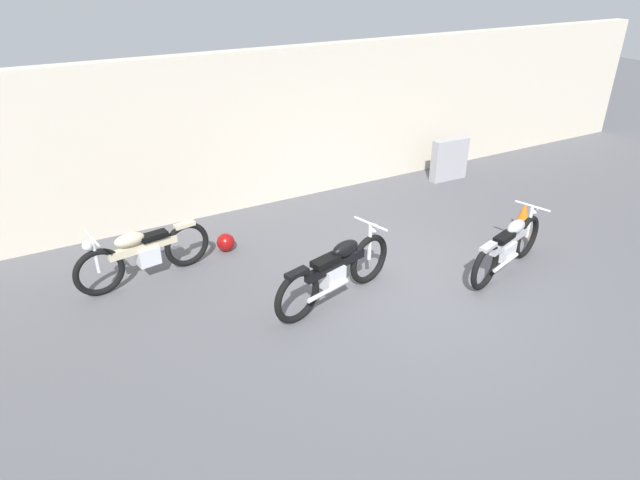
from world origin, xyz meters
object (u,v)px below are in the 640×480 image
Objects in this scene: stone_marker at (449,159)px; motorcycle_cream at (143,253)px; helmet at (226,242)px; traffic_cone at (523,217)px; motorcycle_black at (336,271)px; motorcycle_silver at (508,246)px.

motorcycle_cream is (-6.39, -0.95, 0.00)m from stone_marker.
traffic_cone reaches higher than helmet.
motorcycle_black is 1.09× the size of motorcycle_silver.
motorcycle_black reaches higher than motorcycle_silver.
motorcycle_black reaches higher than stone_marker.
stone_marker is 3.70m from motorcycle_silver.
motorcycle_cream is (-5.84, 1.53, 0.15)m from traffic_cone.
stone_marker is 0.42× the size of motorcycle_black.
motorcycle_black is 1.03× the size of motorcycle_cream.
helmet is 0.52× the size of traffic_cone.
traffic_cone is (-0.54, -2.48, -0.15)m from stone_marker.
motorcycle_cream is at bearing -171.52° from stone_marker.
traffic_cone is 1.43m from motorcycle_silver.
stone_marker is 0.43× the size of motorcycle_cream.
stone_marker reaches higher than traffic_cone.
traffic_cone is 0.27× the size of motorcycle_black.
motorcycle_silver is at bearing -146.28° from traffic_cone.
stone_marker is 6.46m from motorcycle_cream.
motorcycle_black reaches higher than motorcycle_cream.
traffic_cone is (4.55, -1.80, 0.13)m from helmet.
stone_marker is at bearing 179.44° from motorcycle_cream.
helmet is at bearing -177.54° from motorcycle_cream.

